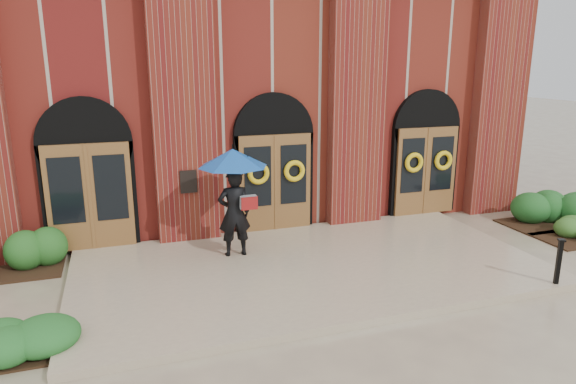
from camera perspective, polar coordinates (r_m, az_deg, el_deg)
name	(u,v)px	position (r m, az deg, el deg)	size (l,w,h in m)	color
ground	(312,273)	(11.27, 2.73, -8.97)	(90.00, 90.00, 0.00)	tan
landing	(310,267)	(11.37, 2.46, -8.34)	(10.00, 5.30, 0.15)	tan
church_building	(225,88)	(18.82, -7.02, 11.39)	(16.20, 12.53, 7.00)	maroon
man_with_umbrella	(234,182)	(11.40, -6.07, 1.14)	(1.61, 1.61, 2.45)	black
metal_post	(559,260)	(11.53, 27.87, -6.74)	(0.17, 0.17, 0.93)	black
hedge_wall_right	(563,209)	(16.44, 28.24, -1.63)	(3.18, 1.27, 0.82)	#1B4D1D
hedge_front_left	(5,336)	(9.53, -28.92, -13.83)	(1.43, 1.22, 0.51)	#1D541F
hedge_front_right	(570,231)	(14.99, 28.80, -3.83)	(1.33, 1.14, 0.47)	#305B21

